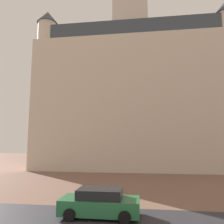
{
  "coord_description": "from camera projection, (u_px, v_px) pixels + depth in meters",
  "views": [
    {
      "loc": [
        1.59,
        -2.34,
        4.08
      ],
      "look_at": [
        -0.24,
        11.54,
        5.97
      ],
      "focal_mm": 35.0,
      "sensor_mm": 36.0,
      "label": 1
    }
  ],
  "objects": [
    {
      "name": "ground_plane",
      "position": [
        113.0,
        217.0,
        11.78
      ],
      "size": [
        120.0,
        120.0,
        0.0
      ],
      "primitive_type": "plane",
      "color": "brown"
    },
    {
      "name": "landmark_building",
      "position": [
        133.0,
        93.0,
        35.7
      ],
      "size": [
        29.78,
        12.51,
        39.95
      ],
      "color": "beige",
      "rests_on": "ground_plane"
    },
    {
      "name": "car_green",
      "position": [
        100.0,
        203.0,
        12.01
      ],
      "size": [
        4.32,
        2.05,
        1.49
      ],
      "color": "#287042",
      "rests_on": "ground_plane"
    }
  ]
}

